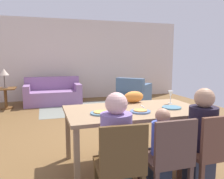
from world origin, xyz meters
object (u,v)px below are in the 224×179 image
at_px(plate_near_child, 140,111).
at_px(plate_near_woman, 172,107).
at_px(dining_table, 135,114).
at_px(dining_chair_man, 120,163).
at_px(plate_near_man, 101,113).
at_px(person_child, 160,154).
at_px(person_woman, 200,142).
at_px(handbag, 123,103).
at_px(wine_glass, 171,94).
at_px(cat, 134,97).
at_px(side_table, 5,95).
at_px(armchair, 134,94).
at_px(person_man, 115,152).
at_px(table_lamp, 4,73).
at_px(dining_chair_woman, 211,150).
at_px(couch, 53,94).
at_px(dining_chair_child, 169,156).

distance_m(plate_near_child, plate_near_woman, 0.49).
distance_m(dining_table, dining_chair_man, 1.01).
bearing_deg(plate_near_man, person_child, -49.31).
xyz_separation_m(person_woman, handbag, (0.53, 3.92, -0.38)).
xyz_separation_m(wine_glass, cat, (-0.49, 0.22, -0.05)).
bearing_deg(side_table, plate_near_woman, -58.07).
xyz_separation_m(plate_near_child, armchair, (1.53, 3.88, -0.45)).
bearing_deg(cat, armchair, 58.66).
relative_size(dining_table, plate_near_child, 7.08).
height_order(plate_near_child, person_man, person_man).
bearing_deg(dining_chair_man, table_lamp, 108.41).
distance_m(wine_glass, handbag, 3.18).
bearing_deg(person_man, plate_near_man, 90.26).
height_order(person_woman, handbag, person_woman).
xyz_separation_m(dining_chair_woman, person_woman, (-0.00, 0.18, 0.02)).
bearing_deg(table_lamp, handbag, -15.82).
distance_m(armchair, side_table, 3.71).
relative_size(dining_chair_man, person_man, 0.78).
height_order(plate_near_man, wine_glass, wine_glass).
xyz_separation_m(plate_near_woman, wine_glass, (0.15, 0.28, 0.12)).
xyz_separation_m(plate_near_man, couch, (-0.37, 4.52, -0.47)).
xyz_separation_m(plate_near_man, table_lamp, (-1.67, 4.26, 0.24)).
relative_size(dining_chair_man, table_lamp, 1.61).
distance_m(plate_near_woman, person_woman, 0.64).
height_order(wine_glass, handbag, wine_glass).
bearing_deg(person_child, side_table, 114.07).
xyz_separation_m(plate_near_child, table_lamp, (-2.16, 4.32, 0.24)).
bearing_deg(couch, wine_glass, -70.49).
distance_m(person_woman, side_table, 5.50).
distance_m(plate_near_man, plate_near_child, 0.49).
bearing_deg(dining_table, wine_glass, 15.77).
distance_m(dining_table, person_child, 0.73).
distance_m(plate_near_child, armchair, 4.20).
height_order(plate_near_child, dining_chair_man, dining_chair_man).
xyz_separation_m(plate_near_child, person_child, (0.00, -0.51, -0.34)).
bearing_deg(handbag, cat, -107.00).
bearing_deg(person_man, handbag, 69.02).
bearing_deg(dining_chair_man, dining_chair_child, -0.02).
height_order(plate_near_woman, side_table, plate_near_woman).
xyz_separation_m(person_man, armchair, (2.02, 4.39, -0.19)).
xyz_separation_m(table_lamp, handbag, (3.18, -0.90, -0.88)).
bearing_deg(dining_table, person_man, -125.41).
bearing_deg(dining_table, armchair, 67.54).
bearing_deg(person_man, plate_near_woman, 30.91).
bearing_deg(table_lamp, couch, 11.24).
distance_m(plate_near_man, person_child, 0.82).
bearing_deg(dining_chair_man, dining_table, 60.09).
xyz_separation_m(plate_near_woman, side_table, (-2.64, 4.24, -0.39)).
relative_size(dining_chair_child, person_woman, 0.78).
relative_size(dining_chair_man, person_woman, 0.78).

